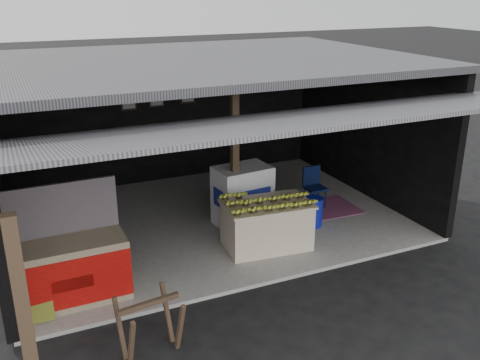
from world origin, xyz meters
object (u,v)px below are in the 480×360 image
white_crate (243,196)px  sawhorse (150,321)px  water_barrel (313,212)px  plastic_chair (313,183)px  banana_table (267,225)px  neighbor_stall (68,268)px

white_crate → sawhorse: white_crate is taller
water_barrel → plastic_chair: (0.49, 0.79, 0.21)m
banana_table → neighbor_stall: neighbor_stall is taller
white_crate → neighbor_stall: size_ratio=0.67×
white_crate → sawhorse: bearing=-137.2°
banana_table → white_crate: size_ratio=1.39×
white_crate → sawhorse: 3.80m
banana_table → sawhorse: (-2.48, -1.85, 0.01)m
white_crate → water_barrel: (1.12, -0.61, -0.29)m
banana_table → white_crate: white_crate is taller
neighbor_stall → plastic_chair: 5.06m
banana_table → white_crate: 1.02m
white_crate → neighbor_stall: bearing=-163.6°
water_barrel → banana_table: bearing=-160.9°
banana_table → neighbor_stall: bearing=-168.9°
banana_table → sawhorse: size_ratio=1.98×
sawhorse → plastic_chair: plastic_chair is taller
neighbor_stall → water_barrel: size_ratio=3.20×
banana_table → neighbor_stall: 3.21m
banana_table → white_crate: (0.02, 1.01, 0.15)m
plastic_chair → neighbor_stall: bearing=-162.1°
sawhorse → banana_table: bearing=29.0°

